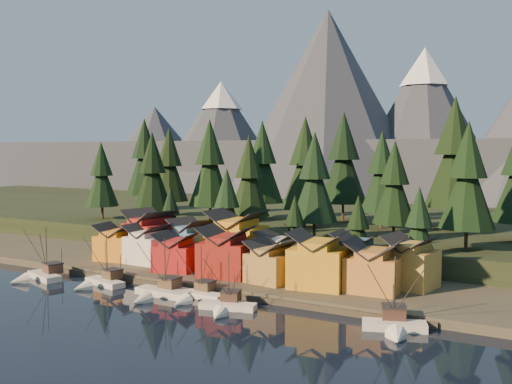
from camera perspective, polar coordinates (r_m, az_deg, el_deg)
The scene contains 43 objects.
ground at distance 92.66m, azimuth -9.97°, elevation -12.10°, with size 500.00×500.00×0.00m, color black.
shore_strip at distance 125.05m, azimuth 1.79°, elevation -7.37°, with size 400.00×50.00×1.50m, color #3E392D.
hillside at distance 169.98m, azimuth 9.62°, elevation -3.53°, with size 420.00×100.00×6.00m, color black.
dock at distance 105.34m, azimuth -4.21°, elevation -9.75°, with size 80.00×4.00×1.00m, color #41392E.
mountain_ridge at distance 288.68m, azimuth 17.20°, elevation 4.14°, with size 560.00×190.00×90.00m.
boat_0 at distance 122.42m, azimuth -20.90°, elevation -7.19°, with size 10.18×10.71×11.68m.
boat_1 at distance 113.52m, azimuth -15.34°, elevation -8.06°, with size 9.89×10.40×10.87m.
boat_2 at distance 102.99m, azimuth -9.77°, elevation -9.24°, with size 11.03×11.95×11.43m.
boat_3 at distance 100.93m, azimuth -6.08°, elevation -9.60°, with size 9.94×10.79×10.30m.
boat_4 at distance 93.56m, azimuth -3.04°, elevation -10.69°, with size 9.86×10.33×10.24m.
boat_6 at distance 85.48m, azimuth 13.73°, elevation -11.95°, with size 9.90×10.48×11.81m.
house_front_0 at distance 130.67m, azimuth -13.79°, elevation -4.78°, with size 9.14×8.79×7.95m.
house_front_1 at distance 125.51m, azimuth -10.79°, elevation -5.01°, with size 8.24×7.92×8.37m.
house_front_2 at distance 117.13m, azimuth -7.98°, elevation -5.84°, with size 9.13×9.18×7.61m.
house_front_3 at distance 110.97m, azimuth -3.00°, elevation -5.83°, with size 10.67×10.31×9.58m.
house_front_4 at distance 106.13m, azimuth 1.54°, elevation -6.82°, with size 8.61×9.13×7.76m.
house_front_5 at distance 102.35m, azimuth 6.27°, elevation -6.57°, with size 10.50×9.73×10.09m.
house_front_6 at distance 100.99m, azimuth 11.69°, elevation -7.15°, with size 9.35×8.88×8.89m.
house_back_0 at distance 132.75m, azimuth -10.60°, elevation -3.96°, with size 11.58×11.28×10.69m.
house_back_1 at distance 126.11m, azimuth -6.41°, elevation -4.69°, with size 9.63×9.71×9.29m.
house_back_2 at distance 121.18m, azimuth -1.94°, elevation -4.46°, with size 11.40×10.55×11.60m.
house_back_3 at distance 114.02m, azimuth 2.35°, elevation -5.92°, with size 8.44×7.59×8.24m.
house_back_4 at distance 109.22m, azimuth 10.00°, elevation -6.22°, with size 8.57×8.25×9.01m.
house_back_5 at distance 105.34m, azimuth 15.19°, elevation -6.60°, with size 9.67×9.75×9.33m.
tree_hill_0 at distance 169.28m, azimuth -15.18°, elevation 1.49°, with size 9.54×9.54×22.21m.
tree_hill_1 at distance 173.32m, azimuth -8.65°, elevation 2.46°, with size 11.44×11.44×26.65m.
tree_hill_2 at distance 151.52m, azimuth -10.31°, elevation 1.76°, with size 10.57×10.57×24.63m.
tree_hill_3 at distance 155.08m, azimuth -4.63°, elevation 2.61°, with size 12.14×12.14×28.29m.
tree_hill_4 at distance 163.75m, azimuth 0.64°, elevation 2.72°, with size 12.15×12.15×28.29m.
tree_hill_5 at distance 137.18m, azimuth -0.71°, elevation 1.30°, with size 10.08×10.08×23.49m.
tree_hill_6 at distance 146.76m, azimuth 4.94°, elevation 2.54°, with size 12.21×12.21×28.44m.
tree_hill_7 at distance 127.29m, azimuth 5.87°, elevation 1.18°, with size 10.32×10.32×24.04m.
tree_hill_8 at distance 147.06m, azimuth 12.47°, elevation 1.69°, with size 10.65×10.65×24.82m.
tree_hill_9 at distance 128.61m, azimuth 13.68°, elevation 0.62°, with size 9.47×9.47×22.05m.
tree_hill_10 at distance 150.99m, azimuth 19.22°, elevation 3.38°, with size 14.31×14.31×33.34m.
tree_hill_11 at distance 120.22m, azimuth 20.41°, elevation 1.18°, with size 11.04×11.04×25.71m.
tree_hill_15 at distance 160.92m, azimuth 8.74°, elevation 3.07°, with size 13.10×13.10×30.52m.
tree_hill_16 at distance 192.39m, azimuth -11.06°, elevation 3.20°, with size 12.98×12.98×30.23m.
tree_shore_0 at distance 138.56m, azimuth -8.53°, elevation -2.34°, with size 6.76×6.76×15.75m.
tree_shore_1 at distance 129.13m, azimuth -2.93°, elevation -1.65°, with size 8.76×8.76×20.41m.
tree_shore_2 at distance 121.35m, azimuth 3.90°, elevation -3.46°, with size 6.42×6.42×14.96m.
tree_shore_3 at distance 116.06m, azimuth 10.17°, elevation -3.73°, with size 6.66×6.66×15.52m.
tree_shore_4 at distance 112.60m, azimuth 15.97°, elevation -3.49°, with size 7.55×7.55×17.60m.
Camera 1 is at (56.49, -68.64, 26.15)m, focal length 40.00 mm.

